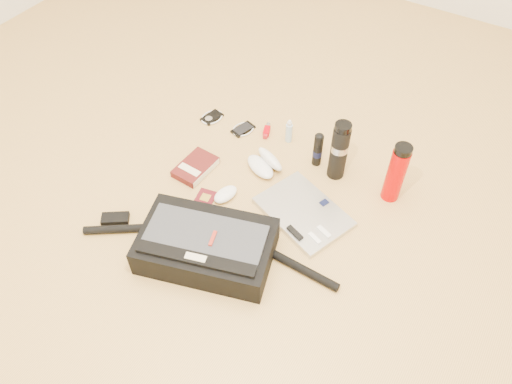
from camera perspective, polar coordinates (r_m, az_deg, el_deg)
ground at (r=2.01m, az=-1.58°, el=-2.90°), size 4.00×4.00×0.00m
messenger_bag at (r=1.86m, az=-5.76°, el=-6.13°), size 0.97×0.43×0.14m
laptop at (r=2.02m, az=5.44°, el=-2.36°), size 0.42×0.36×0.03m
book at (r=2.18m, az=-6.91°, el=2.83°), size 0.13×0.20×0.03m
passport at (r=2.08m, az=-5.89°, el=-0.83°), size 0.10×0.12×0.01m
mouse at (r=2.06m, az=-3.50°, el=-0.26°), size 0.09×0.13×0.04m
sunglasses_case at (r=2.16m, az=1.04°, el=3.34°), size 0.20×0.19×0.09m
ipod at (r=2.43m, az=-5.07°, el=8.51°), size 0.11×0.11×0.01m
phone at (r=2.36m, az=-1.49°, el=7.19°), size 0.11×0.12×0.01m
inhaler at (r=2.34m, az=1.24°, el=7.03°), size 0.05×0.10×0.03m
spray_bottle at (r=2.28m, az=3.79°, el=6.86°), size 0.04×0.04×0.12m
aerosol_can at (r=2.16m, az=7.08°, el=4.86°), size 0.05×0.05×0.17m
thermos_black at (r=2.09m, az=9.48°, el=4.71°), size 0.08×0.08×0.28m
thermos_red at (r=2.05m, az=15.73°, el=2.10°), size 0.10×0.10×0.28m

